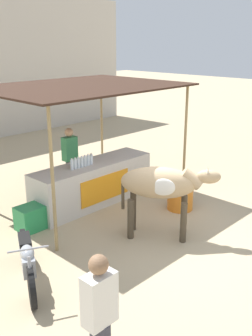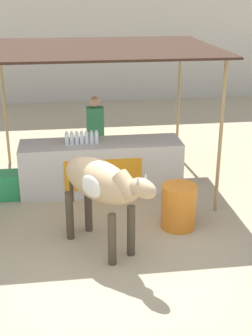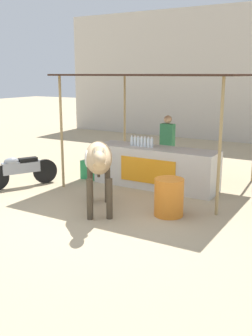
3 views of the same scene
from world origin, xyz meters
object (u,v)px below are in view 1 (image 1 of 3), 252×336
Objects in this scene: cooler_box at (32,217)px; cow at (162,185)px; motorcycle_parked at (27,259)px; water_barrel at (180,193)px; passerby_on_street at (100,325)px; stall_counter at (93,183)px; vendor_behind_counter at (70,161)px.

cow is at bearing -52.90° from cooler_box.
water_barrel is at bearing 0.10° from motorcycle_parked.
cow is at bearing 29.13° from passerby_on_street.
water_barrel is 5.01m from passerby_on_street.
cow is 2.73m from motorcycle_parked.
passerby_on_street is (-3.34, -3.88, 0.37)m from stall_counter.
stall_counter is 3.24m from motorcycle_parked.
cow is at bearing -159.07° from water_barrel.
water_barrel is at bearing 20.93° from cow.
stall_counter is 4.12× the size of water_barrel.
passerby_on_street is at bearing -150.87° from cow.
stall_counter is 0.84m from vendor_behind_counter.
water_barrel is (1.15, -2.38, -0.49)m from vendor_behind_counter.
vendor_behind_counter is at bearing 27.13° from cooler_box.
stall_counter is 1.82× the size of vendor_behind_counter.
cooler_box is at bearing 151.38° from water_barrel.
cooler_box is 3.20m from water_barrel.
water_barrel is 0.44× the size of passerby_on_street.
passerby_on_street is (-3.16, -1.76, -0.18)m from cow.
vendor_behind_counter and passerby_on_street have the same top height.
cooler_box is 0.35× the size of cow.
cooler_box is 0.37× the size of motorcycle_parked.
motorcycle_parked reaches higher than cooler_box.
passerby_on_street is (-0.55, -2.25, 0.42)m from motorcycle_parked.
cow reaches higher than water_barrel.
passerby_on_street is (-3.29, -4.64, 0.00)m from vendor_behind_counter.
cow is (1.53, -2.02, 0.79)m from cooler_box.
water_barrel is (1.11, -1.63, -0.12)m from stall_counter.
stall_counter is 5.13m from passerby_on_street.
motorcycle_parked is (-2.79, -1.64, -0.05)m from stall_counter.
vendor_behind_counter is at bearing 54.61° from passerby_on_street.
motorcycle_parked reaches higher than water_barrel.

